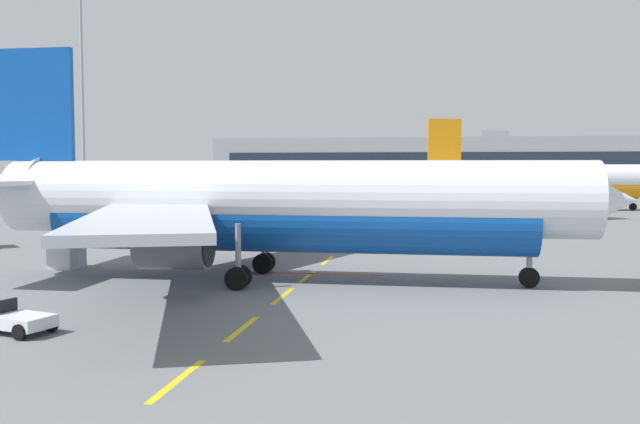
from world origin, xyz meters
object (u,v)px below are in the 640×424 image
airliner_mid_left (543,181)px  apron_light_mast_near (82,68)px  airliner_far_center (37,182)px  uld_cargo_container (67,255)px  airliner_foreground (278,204)px

airliner_mid_left → apron_light_mast_near: 60.10m
airliner_far_center → uld_cargo_container: airliner_far_center is taller
airliner_mid_left → uld_cargo_container: (-34.06, -58.52, -3.07)m
airliner_far_center → apron_light_mast_near: 31.42m
airliner_mid_left → apron_light_mast_near: (-56.30, -15.77, 13.90)m
apron_light_mast_near → airliner_foreground: bearing=-51.8°
airliner_far_center → apron_light_mast_near: bearing=-46.8°
airliner_mid_left → airliner_far_center: airliner_mid_left is taller
airliner_foreground → airliner_mid_left: (20.96, 60.64, -0.08)m
airliner_foreground → airliner_far_center: bearing=129.8°
uld_cargo_container → apron_light_mast_near: apron_light_mast_near is taller
airliner_far_center → apron_light_mast_near: (19.11, -20.38, 14.38)m
airliner_mid_left → apron_light_mast_near: size_ratio=1.16×
airliner_foreground → uld_cargo_container: airliner_foreground is taller
airliner_far_center → uld_cargo_container: 75.51m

